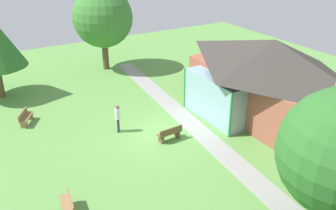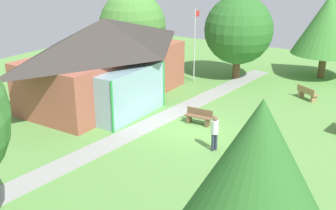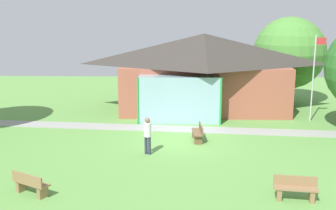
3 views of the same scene
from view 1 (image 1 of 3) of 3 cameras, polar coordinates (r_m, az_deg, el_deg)
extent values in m
plane|color=#609947|center=(22.04, -1.14, -4.56)|extent=(44.00, 44.00, 0.00)
cube|color=#A35642|center=(24.31, 15.23, 1.52)|extent=(10.66, 5.11, 3.08)
pyramid|color=#38332D|center=(23.45, 15.93, 7.23)|extent=(11.66, 6.11, 2.01)
cube|color=#8CB2BF|center=(23.49, 6.98, 1.00)|extent=(4.80, 1.20, 2.78)
cylinder|color=green|center=(24.95, 2.57, 2.65)|extent=(0.12, 0.12, 2.78)
cylinder|color=green|center=(21.47, 9.54, -1.59)|extent=(0.12, 0.12, 2.78)
cube|color=#999993|center=(23.09, 3.78, -3.10)|extent=(25.77, 3.73, 0.03)
cylinder|color=silver|center=(18.33, 23.09, -4.13)|extent=(0.08, 0.08, 5.15)
cube|color=olive|center=(24.69, -20.88, -1.73)|extent=(1.52, 1.13, 0.06)
cube|color=olive|center=(25.26, -20.41, -1.68)|extent=(0.34, 0.43, 0.39)
cube|color=olive|center=(24.34, -21.19, -2.84)|extent=(0.34, 0.43, 0.39)
cube|color=olive|center=(24.67, -21.37, -1.29)|extent=(1.33, 0.79, 0.36)
cube|color=olive|center=(16.74, -15.24, -14.58)|extent=(1.55, 0.64, 0.06)
cube|color=olive|center=(17.33, -15.43, -14.13)|extent=(0.21, 0.42, 0.39)
cube|color=olive|center=(16.63, -14.66, -13.90)|extent=(1.49, 0.26, 0.36)
cube|color=brown|center=(21.31, 0.20, -4.28)|extent=(0.53, 1.52, 0.06)
cube|color=brown|center=(21.17, -1.04, -5.28)|extent=(0.41, 0.18, 0.39)
cube|color=brown|center=(21.71, 1.41, -4.46)|extent=(0.41, 0.18, 0.39)
cube|color=brown|center=(21.07, 0.49, -3.99)|extent=(0.15, 1.50, 0.36)
cylinder|color=#2D3347|center=(22.44, -7.61, -2.98)|extent=(0.14, 0.14, 0.85)
cylinder|color=#2D3347|center=(22.28, -7.62, -3.19)|extent=(0.14, 0.14, 0.85)
cylinder|color=silver|center=(22.02, -7.73, -1.36)|extent=(0.34, 0.34, 0.65)
sphere|color=#846047|center=(21.83, -7.80, -0.32)|extent=(0.24, 0.24, 0.24)
cylinder|color=brown|center=(32.74, -9.57, 7.67)|extent=(0.53, 0.53, 2.59)
sphere|color=#3D7F33|center=(31.96, -9.98, 13.07)|extent=(4.97, 4.97, 4.97)
camera|label=2|loc=(34.19, -32.22, 17.67)|focal=43.72mm
camera|label=3|loc=(20.70, -61.23, -0.73)|focal=44.90mm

